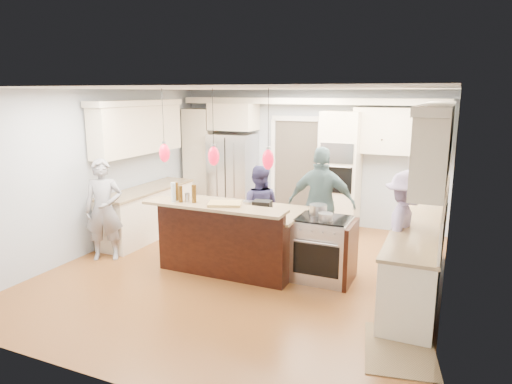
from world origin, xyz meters
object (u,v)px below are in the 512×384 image
(refrigerator, at_px, (233,176))
(kitchen_island, at_px, (234,236))
(person_bar_end, at_px, (104,210))
(person_far_left, at_px, (259,209))
(island_range, at_px, (325,249))

(refrigerator, height_order, kitchen_island, refrigerator)
(kitchen_island, distance_m, person_bar_end, 2.14)
(person_bar_end, distance_m, person_far_left, 2.50)
(kitchen_island, xyz_separation_m, island_range, (1.41, 0.08, -0.03))
(kitchen_island, bearing_deg, person_bar_end, -165.74)
(refrigerator, height_order, person_far_left, refrigerator)
(refrigerator, xyz_separation_m, island_range, (2.71, -2.49, -0.44))
(refrigerator, bearing_deg, island_range, -42.59)
(island_range, distance_m, person_bar_end, 3.53)
(kitchen_island, bearing_deg, island_range, 3.12)
(person_bar_end, height_order, person_far_left, person_bar_end)
(person_far_left, bearing_deg, refrigerator, -63.58)
(kitchen_island, distance_m, person_far_left, 0.82)
(kitchen_island, bearing_deg, person_far_left, 84.33)
(kitchen_island, xyz_separation_m, person_far_left, (0.08, 0.78, 0.26))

